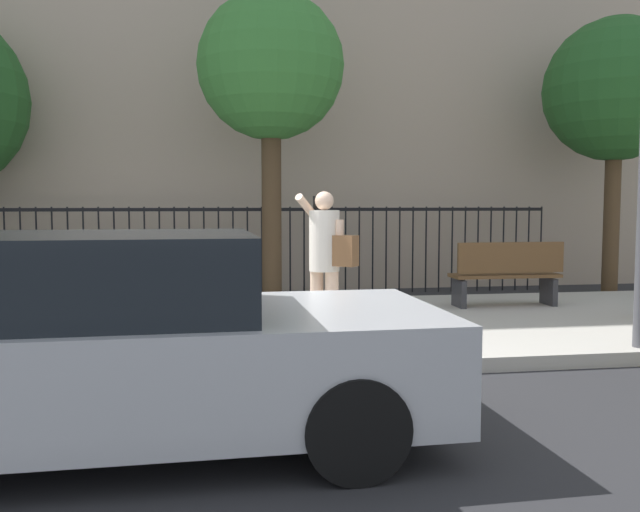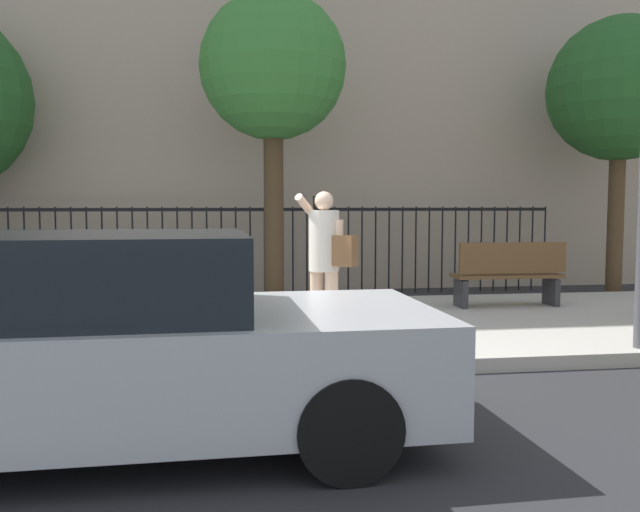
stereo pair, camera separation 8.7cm
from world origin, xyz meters
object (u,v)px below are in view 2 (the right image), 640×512
street_bench (509,273)px  street_tree_mid (620,91)px  street_tree_near (273,70)px  pedestrian_on_phone (326,253)px  parked_hatchback (120,345)px

street_bench → street_tree_mid: 4.43m
street_tree_near → street_bench: bearing=-27.2°
pedestrian_on_phone → street_tree_near: size_ratio=0.33×
parked_hatchback → street_tree_near: bearing=76.1°
pedestrian_on_phone → street_tree_mid: street_tree_mid is taller
parked_hatchback → street_tree_mid: street_tree_mid is taller
parked_hatchback → street_tree_mid: 10.31m
pedestrian_on_phone → street_tree_mid: 7.22m
street_bench → street_tree_near: 4.84m
parked_hatchback → pedestrian_on_phone: 3.36m
pedestrian_on_phone → street_tree_near: bearing=95.0°
pedestrian_on_phone → street_bench: (2.98, 1.78, -0.45)m
street_tree_near → street_tree_mid: size_ratio=1.02×
street_tree_near → street_tree_mid: (6.06, 0.09, -0.17)m
parked_hatchback → pedestrian_on_phone: pedestrian_on_phone is taller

